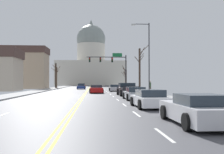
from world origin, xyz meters
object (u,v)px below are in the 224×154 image
(sedan_oncoming_01, at_px, (82,86))
(pedestrian_00, at_px, (150,86))
(signal_gantry, at_px, (112,63))
(sedan_near_00, at_px, (115,88))
(sedan_near_01, at_px, (96,89))
(pickup_truck_near_02, at_px, (128,90))
(sedan_near_03, at_px, (135,94))
(sedan_near_05, at_px, (197,110))
(sedan_near_04, at_px, (150,99))
(sedan_oncoming_00, at_px, (81,87))
(street_lamp_right, at_px, (147,53))

(sedan_oncoming_01, distance_m, pedestrian_00, 34.52)
(signal_gantry, distance_m, sedan_near_00, 6.35)
(sedan_near_01, relative_size, pickup_truck_near_02, 0.82)
(sedan_near_03, distance_m, sedan_near_05, 13.84)
(signal_gantry, relative_size, sedan_near_00, 1.79)
(sedan_near_04, bearing_deg, sedan_near_00, 89.93)
(signal_gantry, relative_size, sedan_oncoming_00, 1.83)
(sedan_near_04, relative_size, pedestrian_00, 2.58)
(sedan_near_03, bearing_deg, pickup_truck_near_02, 87.84)
(signal_gantry, bearing_deg, sedan_near_03, -89.27)
(sedan_near_00, bearing_deg, pickup_truck_near_02, -88.20)
(sedan_near_04, bearing_deg, sedan_near_01, 98.94)
(sedan_near_05, height_order, sedan_oncoming_01, sedan_oncoming_01)
(signal_gantry, distance_m, sedan_oncoming_00, 11.69)
(sedan_near_05, bearing_deg, sedan_near_00, 90.67)
(sedan_oncoming_01, bearing_deg, sedan_near_05, -82.62)
(street_lamp_right, xyz_separation_m, sedan_near_05, (-2.52, -21.17, -4.82))
(street_lamp_right, height_order, sedan_oncoming_01, street_lamp_right)
(sedan_oncoming_00, relative_size, sedan_oncoming_01, 1.00)
(sedan_near_04, relative_size, sedan_oncoming_00, 1.02)
(sedan_oncoming_00, bearing_deg, pedestrian_00, -65.75)
(sedan_near_03, distance_m, sedan_oncoming_01, 43.64)
(signal_gantry, bearing_deg, sedan_near_04, -89.79)
(sedan_oncoming_00, bearing_deg, signal_gantry, -52.55)
(sedan_oncoming_00, distance_m, pedestrian_00, 25.83)
(sedan_near_04, bearing_deg, street_lamp_right, 78.45)
(sedan_near_03, height_order, sedan_near_04, sedan_near_03)
(sedan_near_05, bearing_deg, signal_gantry, 90.82)
(street_lamp_right, bearing_deg, sedan_near_00, 101.90)
(sedan_oncoming_00, height_order, pedestrian_00, pedestrian_00)
(sedan_near_00, height_order, pickup_truck_near_02, pickup_truck_near_02)
(sedan_near_01, height_order, sedan_near_05, sedan_near_05)
(sedan_near_01, distance_m, sedan_oncoming_01, 29.11)
(signal_gantry, distance_m, sedan_near_05, 39.52)
(street_lamp_right, distance_m, sedan_oncoming_00, 28.61)
(sedan_near_00, bearing_deg, street_lamp_right, -78.10)
(pickup_truck_near_02, height_order, sedan_oncoming_00, pickup_truck_near_02)
(sedan_near_04, bearing_deg, signal_gantry, 90.21)
(pedestrian_00, bearing_deg, sedan_near_05, -98.39)
(sedan_near_00, distance_m, sedan_near_01, 7.86)
(sedan_oncoming_01, bearing_deg, sedan_near_01, -82.95)
(pickup_truck_near_02, relative_size, sedan_oncoming_00, 1.30)
(signal_gantry, distance_m, sedan_near_01, 12.63)
(sedan_near_04, height_order, pedestrian_00, pedestrian_00)
(street_lamp_right, height_order, sedan_near_01, street_lamp_right)
(pickup_truck_near_02, relative_size, sedan_oncoming_01, 1.30)
(sedan_near_01, xyz_separation_m, pickup_truck_near_02, (3.83, -6.98, 0.13))
(sedan_near_05, bearing_deg, sedan_near_04, 93.81)
(sedan_near_03, xyz_separation_m, sedan_oncoming_01, (-7.13, 43.05, 0.01))
(street_lamp_right, bearing_deg, signal_gantry, 99.69)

